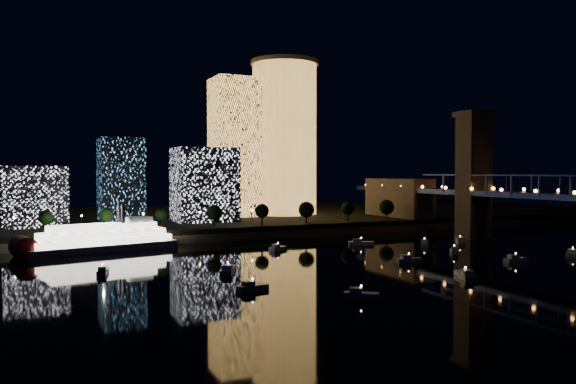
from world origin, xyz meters
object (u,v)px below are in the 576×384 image
object	(u,v)px
tower_cylindrical	(285,138)
truss_bridge	(576,203)
riverboat	(96,240)
tower_rectangular	(234,147)

from	to	relation	value
tower_cylindrical	truss_bridge	size ratio (longest dim) A/B	0.29
tower_cylindrical	riverboat	bearing A→B (deg)	-146.01
tower_cylindrical	riverboat	distance (m)	123.18
tower_rectangular	riverboat	bearing A→B (deg)	-137.46
tower_rectangular	truss_bridge	xyz separation A→B (m)	(70.50, -131.35, -21.79)
tower_cylindrical	tower_rectangular	distance (m)	27.63
tower_cylindrical	tower_rectangular	xyz separation A→B (m)	(-27.05, -1.27, -5.46)
tower_rectangular	truss_bridge	bearing A→B (deg)	-61.78
truss_bridge	riverboat	distance (m)	156.04
tower_cylindrical	truss_bridge	distance (m)	142.20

